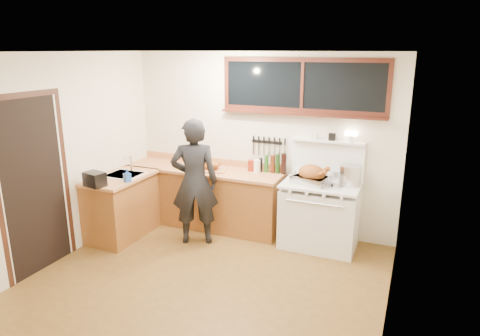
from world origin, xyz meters
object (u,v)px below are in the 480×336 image
at_px(roast_turkey, 312,176).
at_px(cutting_board, 212,167).
at_px(vintage_stove, 320,213).
at_px(man, 195,182).

bearing_deg(roast_turkey, cutting_board, 178.82).
bearing_deg(vintage_stove, cutting_board, -179.01).
height_order(cutting_board, roast_turkey, roast_turkey).
distance_m(vintage_stove, cutting_board, 1.70).
xyz_separation_m(vintage_stove, cutting_board, (-1.63, -0.03, 0.49)).
relative_size(vintage_stove, man, 0.89).
bearing_deg(man, vintage_stove, 19.07).
height_order(vintage_stove, roast_turkey, vintage_stove).
height_order(man, roast_turkey, man).
xyz_separation_m(vintage_stove, man, (-1.62, -0.56, 0.41)).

